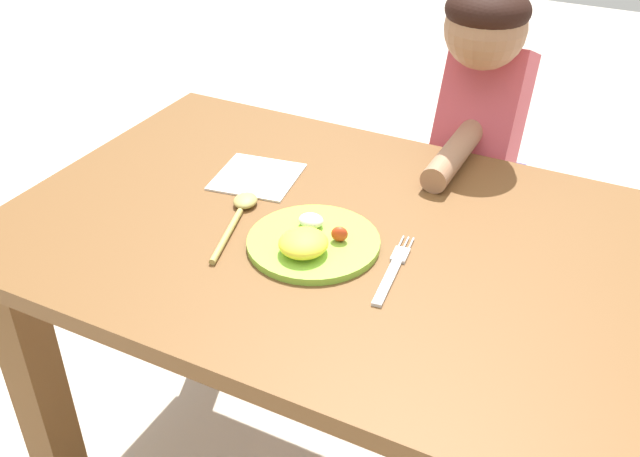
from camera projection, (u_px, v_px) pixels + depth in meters
name	position (u px, v px, depth m)	size (l,w,h in m)	color
dining_table	(376.00, 299.00, 1.31)	(1.32, 0.77, 0.68)	brown
plate	(311.00, 242.00, 1.22)	(0.22, 0.22, 0.05)	#86C23C
fork	(393.00, 271.00, 1.16)	(0.04, 0.20, 0.01)	silver
spoon	(239.00, 212.00, 1.30)	(0.08, 0.21, 0.02)	tan
person	(474.00, 182.00, 1.69)	(0.18, 0.44, 1.00)	#4A3B72
napkin	(257.00, 177.00, 1.42)	(0.15, 0.15, 0.00)	white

